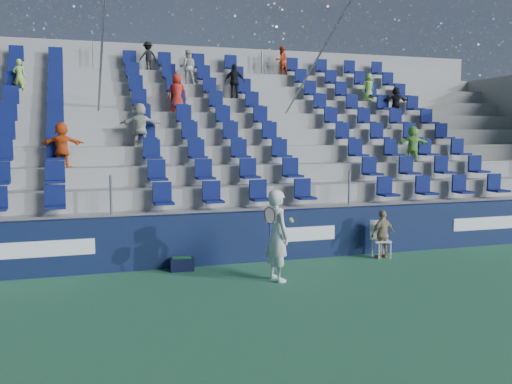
# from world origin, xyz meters

# --- Properties ---
(ground) EXTENTS (70.00, 70.00, 0.00)m
(ground) POSITION_xyz_m (0.00, 0.00, 0.00)
(ground) COLOR #307049
(ground) RESTS_ON ground
(sponsor_wall) EXTENTS (24.00, 0.32, 1.20)m
(sponsor_wall) POSITION_xyz_m (0.00, 3.15, 0.60)
(sponsor_wall) COLOR #101B3E
(sponsor_wall) RESTS_ON ground
(grandstand) EXTENTS (24.00, 8.17, 6.63)m
(grandstand) POSITION_xyz_m (-0.00, 8.24, 2.14)
(grandstand) COLOR gray
(grandstand) RESTS_ON ground
(tennis_player) EXTENTS (0.69, 0.76, 1.90)m
(tennis_player) POSITION_xyz_m (0.16, 1.27, 0.95)
(tennis_player) COLOR silver
(tennis_player) RESTS_ON ground
(line_judge_chair) EXTENTS (0.48, 0.50, 0.91)m
(line_judge_chair) POSITION_xyz_m (3.37, 2.64, 0.52)
(line_judge_chair) COLOR white
(line_judge_chair) RESTS_ON ground
(line_judge) EXTENTS (0.74, 0.43, 1.19)m
(line_judge) POSITION_xyz_m (3.37, 2.50, 0.60)
(line_judge) COLOR tan
(line_judge) RESTS_ON ground
(ball_bin) EXTENTS (0.54, 0.38, 0.29)m
(ball_bin) POSITION_xyz_m (-1.56, 2.75, 0.16)
(ball_bin) COLOR black
(ball_bin) RESTS_ON ground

